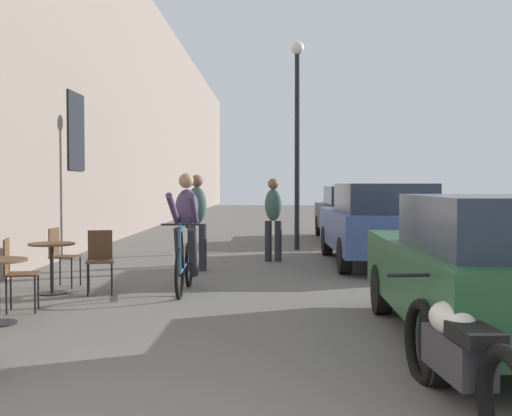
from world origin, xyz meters
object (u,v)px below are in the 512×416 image
object	(u,v)px
cyclist_on_bicycle	(185,235)
pedestrian_mid	(273,215)
pedestrian_near	(197,217)
cafe_chair_mid_toward_wall	(16,269)
street_lamp	(297,118)
cafe_chair_far_toward_wall	(100,257)
cafe_table_far	(52,257)
parked_car_second	(378,223)
cafe_chair_far_toward_street	(61,253)
parked_motorcycle	(458,355)
parked_car_nearest	(488,268)
parked_car_third	(352,212)

from	to	relation	value
cyclist_on_bicycle	pedestrian_mid	distance (m)	3.74
pedestrian_near	cafe_chair_mid_toward_wall	bearing A→B (deg)	-115.56
street_lamp	cafe_chair_far_toward_wall	bearing A→B (deg)	-116.41
cafe_table_far	parked_car_second	world-z (taller)	parked_car_second
cafe_chair_far_toward_street	parked_motorcycle	bearing A→B (deg)	-49.25
cafe_chair_far_toward_street	parked_car_nearest	distance (m)	6.21
cafe_chair_far_toward_wall	street_lamp	xyz separation A→B (m)	(3.02, 6.07, 2.59)
cafe_chair_mid_toward_wall	parked_car_second	distance (m)	6.98
cafe_chair_far_toward_street	cafe_chair_far_toward_wall	world-z (taller)	same
cafe_chair_mid_toward_wall	pedestrian_mid	distance (m)	6.02
pedestrian_near	parked_car_third	world-z (taller)	pedestrian_near
pedestrian_mid	cafe_chair_far_toward_street	bearing A→B (deg)	-134.24
cyclist_on_bicycle	street_lamp	bearing A→B (deg)	72.38
parked_car_third	cafe_table_far	bearing A→B (deg)	-121.23
cafe_chair_far_toward_street	street_lamp	xyz separation A→B (m)	(3.76, 5.55, 2.59)
cafe_chair_far_toward_street	cyclist_on_bicycle	distance (m)	1.95
cafe_chair_far_toward_wall	parked_car_third	xyz separation A→B (m)	(4.64, 8.68, 0.26)
parked_car_nearest	parked_car_third	size ratio (longest dim) A/B	0.97
pedestrian_mid	parked_car_nearest	bearing A→B (deg)	-72.72
cafe_chair_far_toward_street	parked_car_third	world-z (taller)	parked_car_third
cyclist_on_bicycle	pedestrian_near	world-z (taller)	pedestrian_near
parked_car_third	parked_car_second	bearing A→B (deg)	-91.72
pedestrian_near	cafe_table_far	bearing A→B (deg)	-126.07
cyclist_on_bicycle	parked_car_third	size ratio (longest dim) A/B	0.42
pedestrian_near	parked_motorcycle	world-z (taller)	pedestrian_near
parked_car_nearest	parked_car_second	distance (m)	6.17
cafe_chair_far_toward_street	street_lamp	distance (m)	7.19
pedestrian_near	street_lamp	distance (m)	4.71
cafe_chair_far_toward_street	cyclist_on_bicycle	xyz separation A→B (m)	(1.92, -0.23, 0.29)
cafe_chair_far_toward_wall	parked_motorcycle	bearing A→B (deg)	-51.38
parked_car_second	parked_car_third	xyz separation A→B (m)	(0.16, 5.31, -0.03)
parked_car_third	parked_motorcycle	xyz separation A→B (m)	(-0.94, -13.31, -0.37)
parked_car_second	cafe_chair_far_toward_street	bearing A→B (deg)	-151.36
parked_car_nearest	cafe_chair_far_toward_street	bearing A→B (deg)	147.72
cyclist_on_bicycle	cafe_table_far	bearing A→B (deg)	-168.95
cafe_chair_far_toward_wall	parked_car_second	world-z (taller)	parked_car_second
cyclist_on_bicycle	pedestrian_near	xyz separation A→B (m)	(-0.08, 2.06, 0.16)
cafe_table_far	cafe_chair_far_toward_wall	bearing A→B (deg)	6.36
cafe_chair_mid_toward_wall	cafe_chair_far_toward_wall	world-z (taller)	same
pedestrian_near	parked_car_third	xyz separation A→B (m)	(3.55, 6.34, -0.19)
cafe_table_far	cafe_chair_far_toward_street	bearing A→B (deg)	97.26
cafe_table_far	pedestrian_near	distance (m)	3.02
parked_car_nearest	parked_car_third	xyz separation A→B (m)	(0.14, 11.47, 0.03)
cafe_chair_mid_toward_wall	parked_car_third	distance (m)	11.33
cyclist_on_bicycle	cafe_chair_mid_toward_wall	bearing A→B (deg)	-138.67
cafe_chair_mid_toward_wall	cafe_table_far	size ratio (longest dim) A/B	1.24
cafe_chair_mid_toward_wall	cafe_chair_far_toward_wall	bearing A→B (deg)	63.62
parked_motorcycle	pedestrian_mid	bearing A→B (deg)	98.39
parked_car_nearest	parked_car_second	xyz separation A→B (m)	(-0.02, 6.17, 0.06)
parked_car_third	parked_motorcycle	bearing A→B (deg)	-94.06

